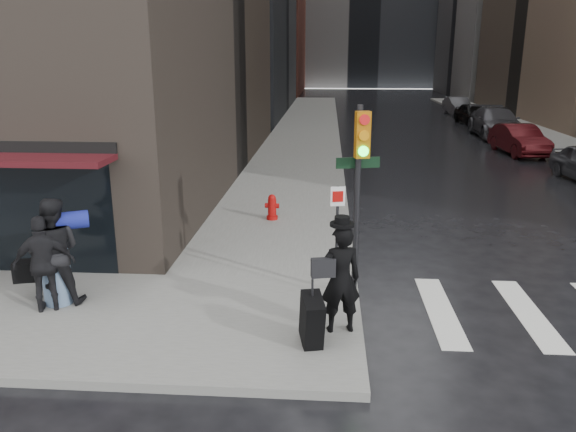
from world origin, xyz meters
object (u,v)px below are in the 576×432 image
man_overcoat (335,286)px  parked_car_5 (458,106)px  parked_car_2 (519,140)px  man_jeans (53,251)px  parked_car_3 (496,122)px  parked_car_4 (473,114)px  man_greycoat (44,264)px  fire_hydrant (272,208)px  traffic_light (357,178)px

man_overcoat → parked_car_5: bearing=-117.6°
parked_car_2 → man_jeans: bearing=-133.5°
man_overcoat → parked_car_3: 26.55m
parked_car_3 → parked_car_4: (0.16, 5.98, -0.12)m
parked_car_3 → man_overcoat: bearing=-109.1°
man_jeans → parked_car_3: bearing=-137.3°
man_overcoat → man_greycoat: size_ratio=1.15×
fire_hydrant → parked_car_3: 21.36m
man_greycoat → fire_hydrant: bearing=-141.2°
parked_car_3 → parked_car_4: 5.98m
man_jeans → traffic_light: traffic_light is taller
man_jeans → parked_car_4: bearing=-132.2°
parked_car_5 → man_jeans: bearing=-115.7°
traffic_light → parked_car_5: size_ratio=0.86×
fire_hydrant → parked_car_2: parked_car_2 is taller
man_greycoat → parked_car_5: 39.21m
man_greycoat → parked_car_4: man_greycoat is taller
man_overcoat → man_greycoat: bearing=-18.5°
parked_car_4 → man_jeans: bearing=-120.9°
parked_car_3 → traffic_light: bearing=-109.4°
traffic_light → parked_car_2: 19.43m
man_overcoat → parked_car_4: (9.62, 30.78, -0.29)m
man_greycoat → parked_car_2: bearing=-149.0°
parked_car_2 → parked_car_5: size_ratio=1.02×
man_jeans → parked_car_2: man_jeans is taller
parked_car_4 → man_overcoat: bearing=-112.1°
parked_car_2 → parked_car_4: 11.98m
parked_car_3 → man_jeans: bearing=-119.5°
man_overcoat → parked_car_3: size_ratio=0.36×
man_greycoat → traffic_light: size_ratio=0.49×
traffic_light → parked_car_3: 25.11m
man_overcoat → fire_hydrant: size_ratio=2.84×
parked_car_3 → parked_car_5: size_ratio=1.36×
fire_hydrant → parked_car_2: bearing=49.2°
parked_car_4 → parked_car_2: bearing=-98.2°
man_jeans → parked_car_2: (13.99, 17.99, -0.46)m
man_greycoat → parked_car_3: bearing=-142.5°
fire_hydrant → parked_car_4: parked_car_4 is taller
parked_car_2 → fire_hydrant: bearing=-136.4°
parked_car_2 → parked_car_5: 17.96m
man_overcoat → parked_car_4: bearing=-119.9°
man_jeans → parked_car_5: man_jeans is taller
parked_car_2 → parked_car_3: bearing=78.9°
traffic_light → parked_car_5: 36.61m
man_greycoat → man_jeans: bearing=-117.1°
man_jeans → fire_hydrant: (3.42, 5.74, -0.69)m
man_greycoat → parked_car_3: 28.32m
man_greycoat → parked_car_4: bearing=-137.5°
traffic_light → parked_car_4: traffic_light is taller
traffic_light → parked_car_4: (9.24, 29.33, -1.77)m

